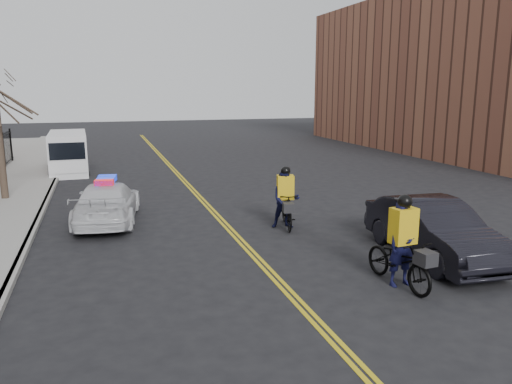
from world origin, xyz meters
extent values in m
plane|color=black|center=(0.00, 0.00, 0.00)|extent=(120.00, 120.00, 0.00)
cube|color=gold|center=(-0.08, 8.00, 0.01)|extent=(0.10, 60.00, 0.01)
cube|color=gold|center=(0.08, 8.00, 0.01)|extent=(0.10, 60.00, 0.01)
cube|color=gray|center=(-6.00, 8.00, 0.07)|extent=(0.20, 60.00, 0.15)
cube|color=brown|center=(22.00, 18.00, 5.50)|extent=(12.00, 30.00, 11.00)
cylinder|color=#32261D|center=(-7.60, 10.00, 2.15)|extent=(0.28, 0.28, 4.00)
imported|color=silver|center=(-3.72, 5.50, 0.69)|extent=(2.54, 4.95, 1.37)
cube|color=#0C26CC|center=(-3.72, 5.50, 1.45)|extent=(0.73, 1.32, 0.16)
imported|color=black|center=(4.48, -0.90, 0.79)|extent=(1.94, 4.86, 1.57)
cube|color=white|center=(-5.50, 16.92, 1.07)|extent=(2.04, 5.08, 2.14)
cube|color=white|center=(-5.42, 14.74, 0.88)|extent=(1.84, 0.81, 1.12)
cube|color=black|center=(-5.41, 14.37, 1.44)|extent=(1.68, 0.15, 0.84)
cylinder|color=black|center=(-6.33, 15.40, 0.33)|extent=(0.26, 0.66, 0.65)
cylinder|color=black|center=(-4.56, 15.47, 0.33)|extent=(0.26, 0.66, 0.65)
cylinder|color=black|center=(-6.44, 18.38, 0.33)|extent=(0.26, 0.66, 0.65)
cylinder|color=black|center=(-4.67, 18.44, 0.33)|extent=(0.26, 0.66, 0.65)
imported|color=black|center=(2.62, -2.27, 0.57)|extent=(0.99, 2.25, 1.15)
imported|color=black|center=(2.62, -2.27, 0.98)|extent=(0.76, 0.55, 1.97)
cube|color=gold|center=(2.62, -2.27, 1.41)|extent=(0.60, 0.44, 0.83)
sphere|color=black|center=(2.62, -2.27, 1.98)|extent=(0.33, 0.33, 0.33)
cube|color=black|center=(2.70, -3.03, 0.89)|extent=(0.40, 0.44, 0.31)
imported|color=black|center=(1.79, 3.09, 0.60)|extent=(0.99, 2.08, 1.20)
imported|color=black|center=(1.79, 3.09, 0.93)|extent=(1.03, 0.88, 1.86)
cube|color=gold|center=(1.79, 3.09, 1.34)|extent=(0.59, 0.47, 0.78)
sphere|color=black|center=(1.79, 3.09, 1.87)|extent=(0.31, 0.31, 0.31)
cube|color=black|center=(1.63, 2.39, 0.84)|extent=(0.41, 0.45, 0.29)
camera|label=1|loc=(-3.80, -11.66, 4.46)|focal=35.00mm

